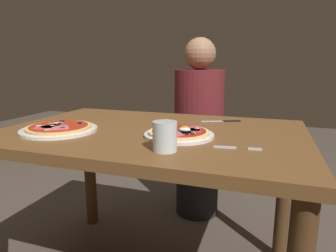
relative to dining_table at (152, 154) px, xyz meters
The scene contains 7 objects.
dining_table is the anchor object (origin of this frame).
pizza_foreground 0.21m from the dining_table, 27.42° to the right, with size 0.27×0.27×0.05m.
pizza_across_left 0.41m from the dining_table, 156.89° to the right, with size 0.31×0.31×0.03m.
water_glass_near 0.35m from the dining_table, 60.15° to the right, with size 0.08×0.08×0.10m.
fork 0.42m from the dining_table, 25.39° to the right, with size 0.16×0.03×0.00m.
knife 0.40m from the dining_table, 45.77° to the left, with size 0.19×0.10×0.01m.
diner_person 0.73m from the dining_table, 86.83° to the left, with size 0.32×0.32×1.18m.
Camera 1 is at (0.46, -1.14, 1.02)m, focal length 31.42 mm.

